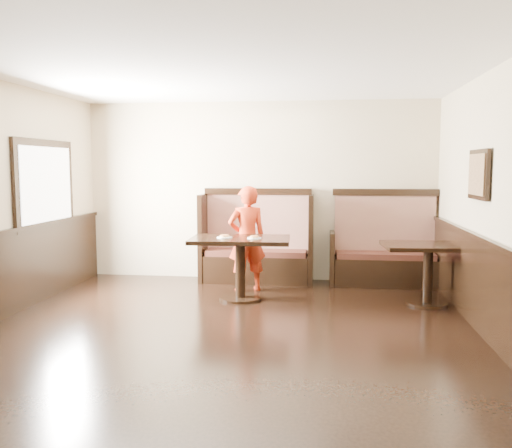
% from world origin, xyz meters
% --- Properties ---
extents(ground, '(7.00, 7.00, 0.00)m').
position_xyz_m(ground, '(0.00, 0.00, 0.00)').
color(ground, black).
rests_on(ground, ground).
extents(room_shell, '(7.00, 7.00, 7.00)m').
position_xyz_m(room_shell, '(-0.30, 0.28, 0.67)').
color(room_shell, '#BFAD8A').
rests_on(room_shell, ground).
extents(booth_main, '(1.75, 0.72, 1.45)m').
position_xyz_m(booth_main, '(0.00, 3.30, 0.53)').
color(booth_main, black).
rests_on(booth_main, ground).
extents(booth_neighbor, '(1.65, 0.72, 1.45)m').
position_xyz_m(booth_neighbor, '(1.95, 3.29, 0.48)').
color(booth_neighbor, black).
rests_on(booth_neighbor, ground).
extents(table_main, '(1.35, 0.88, 0.84)m').
position_xyz_m(table_main, '(-0.08, 2.10, 0.64)').
color(table_main, black).
rests_on(table_main, ground).
extents(table_neighbor, '(1.19, 0.83, 0.79)m').
position_xyz_m(table_neighbor, '(2.38, 2.13, 0.59)').
color(table_neighbor, black).
rests_on(table_neighbor, ground).
extents(child, '(0.65, 0.55, 1.51)m').
position_xyz_m(child, '(-0.06, 2.63, 0.76)').
color(child, red).
rests_on(child, ground).
extents(pizza_plate_left, '(0.21, 0.21, 0.04)m').
position_xyz_m(pizza_plate_left, '(-0.28, 2.06, 0.85)').
color(pizza_plate_left, white).
rests_on(pizza_plate_left, table_main).
extents(pizza_plate_right, '(0.19, 0.19, 0.04)m').
position_xyz_m(pizza_plate_right, '(0.12, 2.05, 0.85)').
color(pizza_plate_right, white).
rests_on(pizza_plate_right, table_main).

